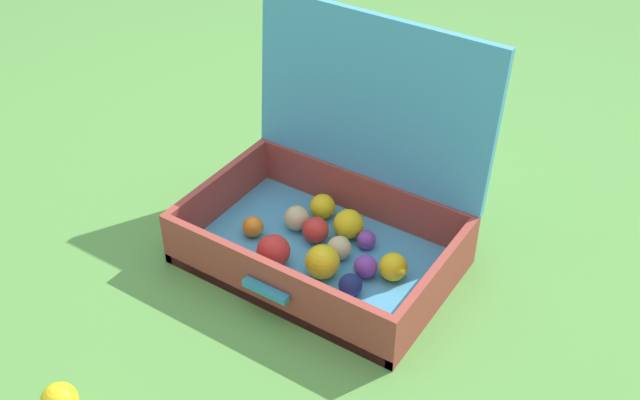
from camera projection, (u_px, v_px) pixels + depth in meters
ground_plane at (319, 236)px, 1.87m from camera, size 16.00×16.00×0.00m
open_suitcase at (334, 210)px, 1.76m from camera, size 0.60×0.46×0.53m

